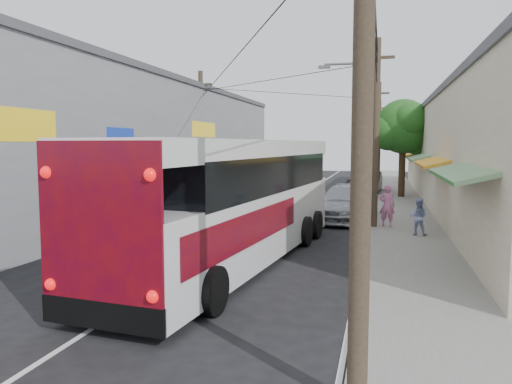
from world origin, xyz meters
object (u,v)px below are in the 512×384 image
parked_suv (345,203)px  parked_car_far (369,182)px  pedestrian_near (387,206)px  jeepney (154,238)px  parked_car_mid (355,188)px  pedestrian_far (418,217)px  coach_bus (237,200)px

parked_suv → parked_car_far: parked_suv is taller
parked_car_far → pedestrian_near: pedestrian_near is taller
jeepney → parked_car_mid: size_ratio=1.14×
pedestrian_far → coach_bus: bearing=54.4°
jeepney → pedestrian_near: bearing=46.2°
parked_suv → pedestrian_far: bearing=-44.3°
jeepney → parked_suv: size_ratio=0.87×
jeepney → pedestrian_far: 10.13m
jeepney → pedestrian_far: bearing=34.3°
coach_bus → parked_car_mid: coach_bus is taller
coach_bus → pedestrian_near: coach_bus is taller
parked_suv → parked_car_mid: bearing=97.7°
parked_car_far → pedestrian_far: bearing=-79.5°
jeepney → parked_suv: bearing=61.2°
parked_car_mid → pedestrian_far: bearing=-70.6°
parked_car_mid → parked_car_far: size_ratio=0.90×
parked_suv → pedestrian_far: size_ratio=3.93×
coach_bus → parked_suv: coach_bus is taller
parked_suv → parked_car_far: size_ratio=1.18×
jeepney → parked_suv: 11.06m
jeepney → pedestrian_far: size_ratio=3.42×
parked_car_mid → pedestrian_far: 14.12m
coach_bus → parked_car_far: coach_bus is taller
parked_car_far → pedestrian_near: (1.14, -16.24, 0.23)m
parked_suv → parked_car_mid: parked_suv is taller
parked_car_mid → parked_car_far: parked_car_far is taller
parked_suv → pedestrian_far: (3.08, -3.94, 0.02)m
jeepney → parked_car_mid: 20.28m
parked_suv → parked_car_far: bearing=94.5°
parked_car_far → coach_bus: bearing=-94.8°
parked_suv → parked_car_mid: 9.84m
coach_bus → pedestrian_far: coach_bus is taller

